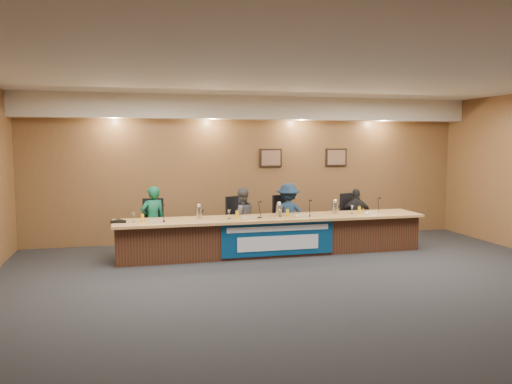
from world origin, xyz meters
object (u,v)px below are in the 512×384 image
carafe_mid (279,210)px  speakerphone (118,221)px  panelist_d (356,216)px  banner (278,239)px  dais_body (272,236)px  panelist_a (153,220)px  office_chair_c (287,223)px  office_chair_d (354,221)px  office_chair_b (241,225)px  office_chair_a (153,229)px  carafe_left (199,213)px  panelist_b (242,219)px  panelist_c (288,215)px  carafe_right (335,208)px

carafe_mid → speakerphone: (-3.07, -0.07, -0.09)m
panelist_d → banner: bearing=41.4°
dais_body → panelist_a: size_ratio=4.45×
office_chair_c → office_chair_d: (1.56, 0.00, 0.00)m
office_chair_c → carafe_mid: carafe_mid is taller
office_chair_b → carafe_mid: size_ratio=2.13×
panelist_a → panelist_d: (4.37, 0.00, -0.07)m
office_chair_a → office_chair_d: 4.37m
carafe_left → office_chair_c: bearing=18.6°
dais_body → panelist_b: 0.81m
office_chair_b → banner: bearing=-87.6°
panelist_d → speakerphone: 5.05m
carafe_mid → banner: bearing=-107.9°
carafe_left → panelist_d: bearing=9.0°
panelist_b → speakerphone: bearing=5.9°
panelist_a → speakerphone: 0.90m
banner → panelist_b: bearing=117.1°
panelist_c → office_chair_a: (-2.80, 0.10, -0.19)m
dais_body → speakerphone: (-2.93, -0.05, 0.43)m
panelist_c → carafe_right: panelist_c is taller
panelist_a → speakerphone: bearing=26.5°
carafe_mid → office_chair_c: bearing=60.7°
banner → office_chair_c: size_ratio=4.58×
panelist_d → speakerphone: bearing=23.1°
panelist_c → office_chair_c: bearing=-81.2°
panelist_a → office_chair_d: bearing=163.7°
panelist_a → carafe_mid: panelist_a is taller
carafe_mid → carafe_right: carafe_right is taller
carafe_right → office_chair_a: bearing=170.1°
dais_body → carafe_left: 1.54m
banner → carafe_right: (1.34, 0.45, 0.49)m
panelist_c → carafe_right: (0.83, -0.54, 0.19)m
carafe_mid → panelist_b: bearing=139.1°
dais_body → carafe_right: 1.43m
dais_body → office_chair_d: size_ratio=12.50×
dais_body → panelist_a: panelist_a is taller
dais_body → office_chair_d: (2.07, 0.67, 0.13)m
panelist_b → carafe_right: bearing=155.3°
office_chair_a → office_chair_b: size_ratio=1.00×
office_chair_a → speakerphone: speakerphone is taller
office_chair_d → carafe_right: (-0.73, -0.64, 0.39)m
office_chair_b → carafe_left: bearing=-167.7°
panelist_c → panelist_d: 1.57m
office_chair_d → speakerphone: 5.06m
banner → panelist_b: panelist_b is taller
panelist_d → office_chair_d: 0.16m
carafe_right → carafe_left: bearing=-179.5°
panelist_d → panelist_a: bearing=16.0°
panelist_a → office_chair_b: panelist_a is taller
panelist_a → office_chair_c: bearing=164.4°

